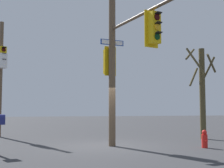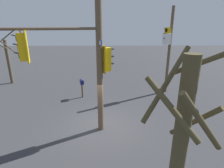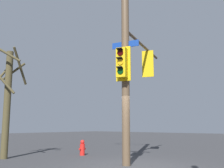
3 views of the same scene
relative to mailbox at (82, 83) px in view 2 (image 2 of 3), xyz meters
The scene contains 6 objects.
ground_plane 4.56m from the mailbox, 111.11° to the left, with size 80.00×80.00×0.00m, color #353538.
main_signal_pole_assembly 6.09m from the mailbox, 104.13° to the left, with size 5.50×3.18×9.79m.
secondary_pole_assembly 7.13m from the mailbox, behind, with size 0.74×0.56×6.56m.
mailbox is the anchor object (origin of this frame).
bare_tree_behind_pole 10.29m from the mailbox, 109.60° to the left, with size 1.73×1.73×4.94m.
bare_tree_across_street 8.13m from the mailbox, 26.92° to the right, with size 2.13×2.14×5.03m.
Camera 2 is at (-0.39, 8.44, 5.22)m, focal length 28.40 mm.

